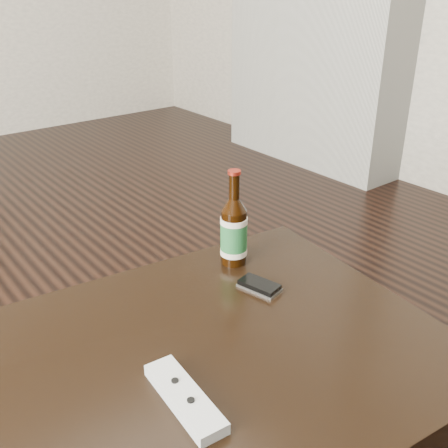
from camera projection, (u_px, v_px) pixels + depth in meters
coffee_table at (133, 406)px, 0.94m from camera, size 1.29×0.85×0.46m
beer_bottle at (234, 231)px, 1.26m from camera, size 0.08×0.08×0.24m
phone at (259, 286)px, 1.18m from camera, size 0.07×0.10×0.02m
remote at (184, 398)px, 0.86m from camera, size 0.07×0.20×0.02m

